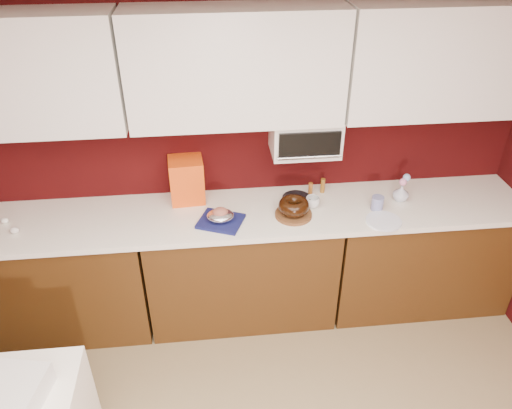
{
  "coord_description": "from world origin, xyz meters",
  "views": [
    {
      "loc": [
        -0.2,
        -0.87,
        2.79
      ],
      "look_at": [
        0.09,
        1.84,
        1.02
      ],
      "focal_mm": 35.0,
      "sensor_mm": 36.0,
      "label": 1
    }
  ],
  "objects_px": {
    "pandoro_box": "(187,180)",
    "toaster_oven": "(305,135)",
    "coffee_mug": "(313,201)",
    "foil_ham_nest": "(220,216)",
    "bundt_cake": "(294,206)",
    "flower_vase": "(401,192)",
    "newspaper_stack": "(4,393)",
    "blue_jar": "(377,203)"
  },
  "relations": [
    {
      "from": "toaster_oven",
      "to": "bundt_cake",
      "type": "height_order",
      "value": "toaster_oven"
    },
    {
      "from": "pandoro_box",
      "to": "blue_jar",
      "type": "bearing_deg",
      "value": -15.91
    },
    {
      "from": "coffee_mug",
      "to": "newspaper_stack",
      "type": "height_order",
      "value": "coffee_mug"
    },
    {
      "from": "foil_ham_nest",
      "to": "toaster_oven",
      "type": "bearing_deg",
      "value": 24.86
    },
    {
      "from": "coffee_mug",
      "to": "blue_jar",
      "type": "relative_size",
      "value": 0.96
    },
    {
      "from": "bundt_cake",
      "to": "foil_ham_nest",
      "type": "distance_m",
      "value": 0.49
    },
    {
      "from": "pandoro_box",
      "to": "newspaper_stack",
      "type": "xyz_separation_m",
      "value": [
        -0.84,
        -1.45,
        -0.25
      ]
    },
    {
      "from": "toaster_oven",
      "to": "pandoro_box",
      "type": "bearing_deg",
      "value": 177.09
    },
    {
      "from": "bundt_cake",
      "to": "pandoro_box",
      "type": "xyz_separation_m",
      "value": [
        -0.7,
        0.29,
        0.08
      ]
    },
    {
      "from": "coffee_mug",
      "to": "pandoro_box",
      "type": "bearing_deg",
      "value": 167.29
    },
    {
      "from": "blue_jar",
      "to": "flower_vase",
      "type": "xyz_separation_m",
      "value": [
        0.2,
        0.1,
        0.02
      ]
    },
    {
      "from": "foil_ham_nest",
      "to": "bundt_cake",
      "type": "bearing_deg",
      "value": 3.0
    },
    {
      "from": "toaster_oven",
      "to": "blue_jar",
      "type": "bearing_deg",
      "value": -25.4
    },
    {
      "from": "coffee_mug",
      "to": "newspaper_stack",
      "type": "bearing_deg",
      "value": -143.46
    },
    {
      "from": "flower_vase",
      "to": "bundt_cake",
      "type": "bearing_deg",
      "value": -171.61
    },
    {
      "from": "blue_jar",
      "to": "newspaper_stack",
      "type": "relative_size",
      "value": 0.28
    },
    {
      "from": "toaster_oven",
      "to": "blue_jar",
      "type": "height_order",
      "value": "toaster_oven"
    },
    {
      "from": "toaster_oven",
      "to": "flower_vase",
      "type": "distance_m",
      "value": 0.8
    },
    {
      "from": "bundt_cake",
      "to": "flower_vase",
      "type": "relative_size",
      "value": 1.56
    },
    {
      "from": "bundt_cake",
      "to": "coffee_mug",
      "type": "xyz_separation_m",
      "value": [
        0.15,
        0.1,
        -0.03
      ]
    },
    {
      "from": "toaster_oven",
      "to": "foil_ham_nest",
      "type": "relative_size",
      "value": 2.51
    },
    {
      "from": "newspaper_stack",
      "to": "flower_vase",
      "type": "bearing_deg",
      "value": 28.72
    },
    {
      "from": "foil_ham_nest",
      "to": "newspaper_stack",
      "type": "xyz_separation_m",
      "value": [
        -1.06,
        -1.13,
        -0.14
      ]
    },
    {
      "from": "flower_vase",
      "to": "newspaper_stack",
      "type": "xyz_separation_m",
      "value": [
        -2.33,
        -1.27,
        -0.15
      ]
    },
    {
      "from": "pandoro_box",
      "to": "toaster_oven",
      "type": "bearing_deg",
      "value": -6.99
    },
    {
      "from": "foil_ham_nest",
      "to": "flower_vase",
      "type": "relative_size",
      "value": 1.35
    },
    {
      "from": "foil_ham_nest",
      "to": "flower_vase",
      "type": "height_order",
      "value": "flower_vase"
    },
    {
      "from": "coffee_mug",
      "to": "flower_vase",
      "type": "distance_m",
      "value": 0.63
    },
    {
      "from": "blue_jar",
      "to": "newspaper_stack",
      "type": "distance_m",
      "value": 2.43
    },
    {
      "from": "pandoro_box",
      "to": "newspaper_stack",
      "type": "relative_size",
      "value": 0.9
    },
    {
      "from": "foil_ham_nest",
      "to": "newspaper_stack",
      "type": "relative_size",
      "value": 0.51
    },
    {
      "from": "foil_ham_nest",
      "to": "flower_vase",
      "type": "xyz_separation_m",
      "value": [
        1.27,
        0.14,
        0.01
      ]
    },
    {
      "from": "foil_ham_nest",
      "to": "flower_vase",
      "type": "bearing_deg",
      "value": 6.33
    },
    {
      "from": "toaster_oven",
      "to": "blue_jar",
      "type": "xyz_separation_m",
      "value": [
        0.48,
        -0.23,
        -0.43
      ]
    },
    {
      "from": "flower_vase",
      "to": "newspaper_stack",
      "type": "relative_size",
      "value": 0.38
    },
    {
      "from": "pandoro_box",
      "to": "blue_jar",
      "type": "height_order",
      "value": "pandoro_box"
    },
    {
      "from": "bundt_cake",
      "to": "coffee_mug",
      "type": "height_order",
      "value": "bundt_cake"
    },
    {
      "from": "toaster_oven",
      "to": "newspaper_stack",
      "type": "distance_m",
      "value": 2.24
    },
    {
      "from": "pandoro_box",
      "to": "coffee_mug",
      "type": "bearing_deg",
      "value": -16.8
    },
    {
      "from": "foil_ham_nest",
      "to": "newspaper_stack",
      "type": "distance_m",
      "value": 1.56
    },
    {
      "from": "bundt_cake",
      "to": "flower_vase",
      "type": "height_order",
      "value": "flower_vase"
    },
    {
      "from": "bundt_cake",
      "to": "blue_jar",
      "type": "distance_m",
      "value": 0.58
    }
  ]
}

